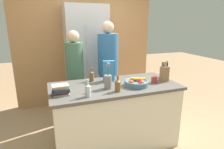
{
  "coord_description": "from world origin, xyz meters",
  "views": [
    {
      "loc": [
        -0.86,
        -2.26,
        1.71
      ],
      "look_at": [
        0.0,
        0.1,
        1.01
      ],
      "focal_mm": 30.0,
      "sensor_mm": 36.0,
      "label": 1
    }
  ],
  "objects_px": {
    "person_in_blue": "(108,66)",
    "knife_block": "(164,74)",
    "fruit_bowl": "(137,83)",
    "bottle_wine": "(88,90)",
    "person_at_sink": "(75,74)",
    "coffee_mug": "(155,80)",
    "refrigerator": "(86,59)",
    "book_stack": "(61,90)",
    "flower_vase": "(108,81)",
    "bottle_vinegar": "(118,85)",
    "cereal_box": "(109,71)",
    "bottle_oil": "(92,76)"
  },
  "relations": [
    {
      "from": "coffee_mug",
      "to": "book_stack",
      "type": "distance_m",
      "value": 1.29
    },
    {
      "from": "refrigerator",
      "to": "coffee_mug",
      "type": "relative_size",
      "value": 16.85
    },
    {
      "from": "refrigerator",
      "to": "knife_block",
      "type": "bearing_deg",
      "value": -60.89
    },
    {
      "from": "bottle_wine",
      "to": "person_in_blue",
      "type": "distance_m",
      "value": 1.22
    },
    {
      "from": "coffee_mug",
      "to": "bottle_oil",
      "type": "bearing_deg",
      "value": 155.56
    },
    {
      "from": "flower_vase",
      "to": "bottle_vinegar",
      "type": "bearing_deg",
      "value": -61.63
    },
    {
      "from": "refrigerator",
      "to": "flower_vase",
      "type": "distance_m",
      "value": 1.5
    },
    {
      "from": "person_at_sink",
      "to": "coffee_mug",
      "type": "bearing_deg",
      "value": -17.14
    },
    {
      "from": "fruit_bowl",
      "to": "bottle_wine",
      "type": "height_order",
      "value": "bottle_wine"
    },
    {
      "from": "bottle_oil",
      "to": "coffee_mug",
      "type": "bearing_deg",
      "value": -24.44
    },
    {
      "from": "coffee_mug",
      "to": "bottle_vinegar",
      "type": "xyz_separation_m",
      "value": [
        -0.62,
        -0.15,
        0.04
      ]
    },
    {
      "from": "coffee_mug",
      "to": "bottle_vinegar",
      "type": "bearing_deg",
      "value": -166.3
    },
    {
      "from": "cereal_box",
      "to": "knife_block",
      "type": "bearing_deg",
      "value": -21.15
    },
    {
      "from": "book_stack",
      "to": "person_in_blue",
      "type": "distance_m",
      "value": 1.26
    },
    {
      "from": "flower_vase",
      "to": "person_at_sink",
      "type": "distance_m",
      "value": 0.87
    },
    {
      "from": "refrigerator",
      "to": "cereal_box",
      "type": "height_order",
      "value": "refrigerator"
    },
    {
      "from": "bottle_vinegar",
      "to": "knife_block",
      "type": "bearing_deg",
      "value": 12.17
    },
    {
      "from": "refrigerator",
      "to": "coffee_mug",
      "type": "distance_m",
      "value": 1.62
    },
    {
      "from": "person_in_blue",
      "to": "knife_block",
      "type": "bearing_deg",
      "value": -45.4
    },
    {
      "from": "person_at_sink",
      "to": "person_in_blue",
      "type": "xyz_separation_m",
      "value": [
        0.59,
        0.06,
        0.07
      ]
    },
    {
      "from": "book_stack",
      "to": "refrigerator",
      "type": "bearing_deg",
      "value": 67.09
    },
    {
      "from": "refrigerator",
      "to": "bottle_wine",
      "type": "bearing_deg",
      "value": -101.89
    },
    {
      "from": "refrigerator",
      "to": "fruit_bowl",
      "type": "xyz_separation_m",
      "value": [
        0.35,
        -1.53,
        -0.08
      ]
    },
    {
      "from": "coffee_mug",
      "to": "flower_vase",
      "type": "bearing_deg",
      "value": -179.4
    },
    {
      "from": "refrigerator",
      "to": "book_stack",
      "type": "distance_m",
      "value": 1.64
    },
    {
      "from": "fruit_bowl",
      "to": "person_at_sink",
      "type": "distance_m",
      "value": 1.09
    },
    {
      "from": "bottle_oil",
      "to": "person_at_sink",
      "type": "height_order",
      "value": "person_at_sink"
    },
    {
      "from": "flower_vase",
      "to": "bottle_wine",
      "type": "bearing_deg",
      "value": -148.75
    },
    {
      "from": "bottle_wine",
      "to": "person_at_sink",
      "type": "relative_size",
      "value": 0.13
    },
    {
      "from": "flower_vase",
      "to": "coffee_mug",
      "type": "bearing_deg",
      "value": 0.6
    },
    {
      "from": "bottle_wine",
      "to": "person_at_sink",
      "type": "height_order",
      "value": "person_at_sink"
    },
    {
      "from": "person_in_blue",
      "to": "bottle_oil",
      "type": "bearing_deg",
      "value": -119.38
    },
    {
      "from": "flower_vase",
      "to": "cereal_box",
      "type": "distance_m",
      "value": 0.34
    },
    {
      "from": "refrigerator",
      "to": "cereal_box",
      "type": "bearing_deg",
      "value": -86.57
    },
    {
      "from": "knife_block",
      "to": "bottle_vinegar",
      "type": "xyz_separation_m",
      "value": [
        -0.79,
        -0.17,
        -0.03
      ]
    },
    {
      "from": "coffee_mug",
      "to": "person_at_sink",
      "type": "xyz_separation_m",
      "value": [
        -0.99,
        0.81,
        -0.03
      ]
    },
    {
      "from": "refrigerator",
      "to": "book_stack",
      "type": "bearing_deg",
      "value": -112.91
    },
    {
      "from": "coffee_mug",
      "to": "bottle_wine",
      "type": "relative_size",
      "value": 0.58
    },
    {
      "from": "knife_block",
      "to": "person_at_sink",
      "type": "xyz_separation_m",
      "value": [
        -1.16,
        0.79,
        -0.1
      ]
    },
    {
      "from": "knife_block",
      "to": "person_in_blue",
      "type": "distance_m",
      "value": 1.02
    },
    {
      "from": "cereal_box",
      "to": "flower_vase",
      "type": "bearing_deg",
      "value": -110.87
    },
    {
      "from": "refrigerator",
      "to": "cereal_box",
      "type": "relative_size",
      "value": 6.89
    },
    {
      "from": "fruit_bowl",
      "to": "bottle_vinegar",
      "type": "relative_size",
      "value": 1.55
    },
    {
      "from": "knife_block",
      "to": "coffee_mug",
      "type": "bearing_deg",
      "value": -173.53
    },
    {
      "from": "refrigerator",
      "to": "book_stack",
      "type": "xyz_separation_m",
      "value": [
        -0.64,
        -1.51,
        -0.07
      ]
    },
    {
      "from": "refrigerator",
      "to": "knife_block",
      "type": "relative_size",
      "value": 6.79
    },
    {
      "from": "fruit_bowl",
      "to": "person_in_blue",
      "type": "xyz_separation_m",
      "value": [
        -0.1,
        0.91,
        0.04
      ]
    },
    {
      "from": "fruit_bowl",
      "to": "flower_vase",
      "type": "relative_size",
      "value": 0.92
    },
    {
      "from": "refrigerator",
      "to": "book_stack",
      "type": "relative_size",
      "value": 9.64
    },
    {
      "from": "person_in_blue",
      "to": "person_at_sink",
      "type": "bearing_deg",
      "value": -163.08
    }
  ]
}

